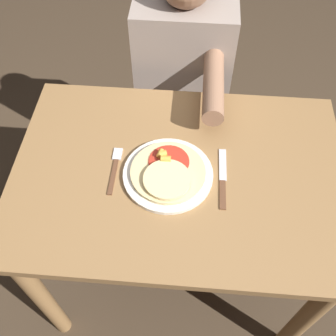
# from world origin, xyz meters

# --- Properties ---
(ground_plane) EXTENTS (8.00, 8.00, 0.00)m
(ground_plane) POSITION_xyz_m (0.00, 0.00, 0.00)
(ground_plane) COLOR #423323
(dining_table) EXTENTS (1.03, 0.71, 0.77)m
(dining_table) POSITION_xyz_m (0.00, 0.00, 0.63)
(dining_table) COLOR olive
(dining_table) RESTS_ON ground_plane
(plate) EXTENTS (0.27, 0.27, 0.01)m
(plate) POSITION_xyz_m (-0.03, -0.02, 0.78)
(plate) COLOR silver
(plate) RESTS_ON dining_table
(pizza) EXTENTS (0.23, 0.23, 0.04)m
(pizza) POSITION_xyz_m (-0.03, -0.02, 0.80)
(pizza) COLOR #E0C689
(pizza) RESTS_ON plate
(fork) EXTENTS (0.03, 0.18, 0.00)m
(fork) POSITION_xyz_m (-0.20, -0.00, 0.78)
(fork) COLOR brown
(fork) RESTS_ON dining_table
(knife) EXTENTS (0.02, 0.22, 0.00)m
(knife) POSITION_xyz_m (0.13, -0.02, 0.78)
(knife) COLOR brown
(knife) RESTS_ON dining_table
(person_diner) EXTENTS (0.37, 0.52, 1.17)m
(person_diner) POSITION_xyz_m (-0.02, 0.55, 0.69)
(person_diner) COLOR #2D2D38
(person_diner) RESTS_ON ground_plane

